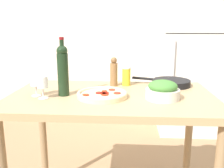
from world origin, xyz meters
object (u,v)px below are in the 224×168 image
Objects in this scene: wine_glass_near at (42,83)px; wine_glass_far at (36,81)px; cast_iron_skillet at (171,82)px; homemade_pizza at (102,94)px; refrigerator at (191,64)px; pepper_mill at (114,72)px; wine_bottle at (63,69)px; salad_bowl at (163,90)px; salt_canister at (126,76)px.

wine_glass_far is (-0.06, 0.05, 0.00)m from wine_glass_near.
cast_iron_skillet is at bearing 20.72° from wine_glass_far.
wine_glass_far is at bearing -179.97° from homemade_pizza.
pepper_mill is (-0.91, -1.49, 0.15)m from refrigerator.
wine_glass_near is (-0.11, -0.08, -0.08)m from wine_bottle.
refrigerator reaches higher than cast_iron_skillet.
wine_bottle is 0.86× the size of cast_iron_skillet.
wine_glass_near is at bearing -177.15° from salad_bowl.
wine_glass_far reaches higher than cast_iron_skillet.
wine_bottle is 1.17× the size of homemade_pizza.
salad_bowl is (-0.60, -1.80, 0.10)m from refrigerator.
cast_iron_skillet is at bearing 35.40° from homemade_pizza.
wine_bottle is 0.50m from salt_canister.
refrigerator is 13.18× the size of wine_glass_far.
wine_glass_near is at bearing -39.27° from wine_glass_far.
pepper_mill reaches higher than salt_canister.
salt_canister is at bearing 123.27° from salad_bowl.
wine_bottle reaches higher than salad_bowl.
salt_canister is at bearing 29.89° from wine_glass_far.
refrigerator is 2.27m from wine_glass_far.
cast_iron_skillet is (0.42, 0.03, -0.08)m from pepper_mill.
pepper_mill is (0.48, 0.30, 0.01)m from wine_glass_far.
cast_iron_skillet is (0.89, 0.34, -0.07)m from wine_glass_far.
wine_glass_near is at bearing -143.32° from salt_canister.
wine_glass_near is at bearing -144.66° from wine_bottle.
homemade_pizza is (-0.37, 0.01, -0.04)m from salad_bowl.
wine_glass_near is at bearing -139.48° from pepper_mill.
salad_bowl is 0.37m from homemade_pizza.
salad_bowl is (0.31, -0.32, -0.05)m from pepper_mill.
pepper_mill is at bearing 40.52° from wine_glass_near.
homemade_pizza is at bearing -114.29° from salt_canister.
wine_glass_near is at bearing -125.74° from refrigerator.
pepper_mill is at bearing 42.18° from wine_bottle.
wine_glass_far is at bearing -171.08° from wine_bottle.
wine_glass_far is (-0.17, -0.03, -0.07)m from wine_bottle.
homemade_pizza is (0.25, -0.03, -0.15)m from wine_bottle.
refrigerator is 2.27m from wine_glass_near.
salt_canister is (0.56, 0.32, -0.03)m from wine_glass_far.
cast_iron_skillet is (0.47, 0.34, 0.01)m from homemade_pizza.
wine_bottle is at bearing 173.92° from homemade_pizza.
salad_bowl is at bearing -45.84° from pepper_mill.
wine_glass_far is at bearing 178.97° from salad_bowl.
homemade_pizza is at bearing -100.91° from pepper_mill.
salad_bowl is at bearing -3.78° from wine_bottle.
refrigerator is at bearing 71.20° from cast_iron_skillet.
wine_glass_far is 0.79m from salad_bowl.
wine_bottle reaches higher than pepper_mill.
wine_bottle is at bearing 35.34° from wine_glass_near.
homemade_pizza is at bearing 0.03° from wine_glass_far.
wine_glass_near is 0.63m from salt_canister.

